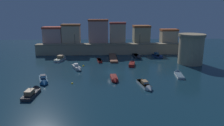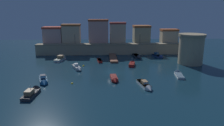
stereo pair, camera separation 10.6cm
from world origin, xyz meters
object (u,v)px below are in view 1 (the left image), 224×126
object	(u,v)px
moored_boat_1	(146,85)
moored_boat_4	(33,92)
fortress_tower	(191,49)
moored_boat_10	(77,68)
moored_boat_2	(137,56)
moored_boat_5	(61,58)
quay_lamp_2	(140,37)
moored_boat_8	(132,64)
moored_boat_3	(99,60)
moored_boat_9	(178,74)
quay_lamp_1	(110,37)
mooring_buoy_1	(72,84)
moored_boat_7	(159,56)
mooring_buoy_0	(83,66)
moored_boat_6	(44,81)
moored_boat_0	(114,79)
quay_lamp_0	(75,37)

from	to	relation	value
moored_boat_1	moored_boat_4	distance (m)	22.14
fortress_tower	moored_boat_10	distance (m)	33.68
moored_boat_2	moored_boat_5	xyz separation A→B (m)	(-25.28, -2.68, 0.18)
quay_lamp_2	moored_boat_8	world-z (taller)	quay_lamp_2
moored_boat_3	moored_boat_9	xyz separation A→B (m)	(19.63, -15.46, -0.11)
quay_lamp_1	moored_boat_3	size ratio (longest dim) A/B	0.81
quay_lamp_2	mooring_buoy_1	size ratio (longest dim) A/B	7.40
moored_boat_7	mooring_buoy_0	size ratio (longest dim) A/B	9.40
moored_boat_1	moored_boat_9	distance (m)	12.84
fortress_tower	moored_boat_9	world-z (taller)	fortress_tower
quay_lamp_1	moored_boat_6	world-z (taller)	quay_lamp_1
moored_boat_9	mooring_buoy_1	distance (m)	25.82
moored_boat_0	moored_boat_7	size ratio (longest dim) A/B	0.90
moored_boat_3	mooring_buoy_1	distance (m)	21.47
fortress_tower	moored_boat_4	distance (m)	45.34
moored_boat_1	mooring_buoy_1	size ratio (longest dim) A/B	13.70
moored_boat_6	moored_boat_2	bearing A→B (deg)	116.11
quay_lamp_1	fortress_tower	bearing A→B (deg)	-33.87
quay_lamp_0	moored_boat_5	bearing A→B (deg)	-111.58
quay_lamp_0	moored_boat_0	bearing A→B (deg)	-67.69
fortress_tower	quay_lamp_2	size ratio (longest dim) A/B	2.43
fortress_tower	moored_boat_5	bearing A→B (deg)	170.21
quay_lamp_1	moored_boat_7	world-z (taller)	quay_lamp_1
moored_boat_0	moored_boat_6	world-z (taller)	moored_boat_6
moored_boat_5	moored_boat_7	distance (m)	32.76
moored_boat_7	quay_lamp_2	bearing A→B (deg)	-153.97
moored_boat_0	mooring_buoy_0	xyz separation A→B (m)	(-8.10, 13.25, -0.37)
moored_boat_6	moored_boat_7	world-z (taller)	moored_boat_7
moored_boat_4	mooring_buoy_0	distance (m)	22.02
moored_boat_1	moored_boat_4	bearing A→B (deg)	-93.08
moored_boat_10	mooring_buoy_0	bearing A→B (deg)	135.00
moored_boat_2	moored_boat_6	distance (m)	35.25
moored_boat_6	mooring_buoy_0	xyz separation A→B (m)	(7.59, 13.86, -0.42)
moored_boat_8	moored_boat_9	bearing A→B (deg)	-121.89
moored_boat_7	moored_boat_8	size ratio (longest dim) A/B	1.18
moored_boat_2	quay_lamp_2	bearing A→B (deg)	155.85
moored_boat_1	moored_boat_8	xyz separation A→B (m)	(-0.17, 18.42, 0.01)
moored_boat_6	quay_lamp_1	bearing A→B (deg)	134.04
quay_lamp_1	moored_boat_10	world-z (taller)	quay_lamp_1
moored_boat_5	moored_boat_7	xyz separation A→B (m)	(32.64, 2.80, -0.17)
moored_boat_1	moored_boat_2	xyz separation A→B (m)	(3.20, 28.93, -0.07)
quay_lamp_1	moored_boat_5	xyz separation A→B (m)	(-16.23, -8.81, -5.85)
moored_boat_1	moored_boat_8	bearing A→B (deg)	170.62
moored_boat_4	mooring_buoy_1	size ratio (longest dim) A/B	13.67
fortress_tower	moored_boat_1	world-z (taller)	fortress_tower
moored_boat_1	mooring_buoy_0	xyz separation A→B (m)	(-14.26, 17.98, -0.42)
quay_lamp_0	quay_lamp_2	distance (m)	23.52
moored_boat_3	mooring_buoy_0	size ratio (longest dim) A/B	7.38
fortress_tower	moored_boat_5	distance (m)	40.28
moored_boat_10	moored_boat_8	bearing A→B (deg)	81.16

